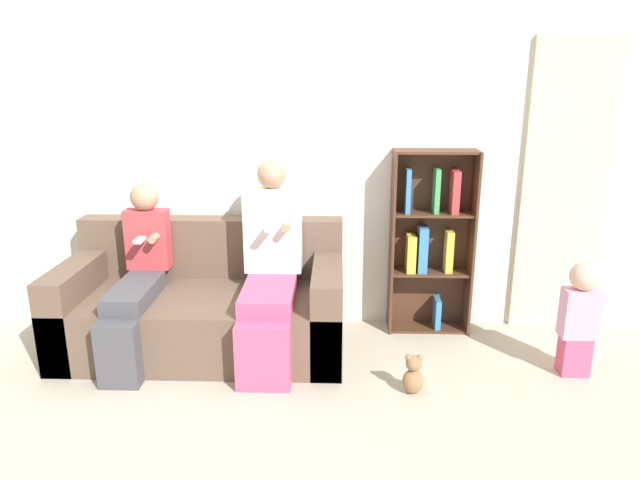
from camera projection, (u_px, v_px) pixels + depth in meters
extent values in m
plane|color=#B2A893|center=(210.00, 387.00, 3.46)|extent=(14.00, 14.00, 0.00)
cube|color=silver|center=(231.00, 154.00, 4.09)|extent=(10.00, 0.06, 2.55)
cube|color=beige|center=(564.00, 189.00, 4.03)|extent=(0.60, 0.04, 2.08)
cube|color=brown|center=(202.00, 326.00, 3.81)|extent=(1.88, 0.72, 0.41)
cube|color=brown|center=(214.00, 274.00, 4.18)|extent=(1.88, 0.18, 0.84)
cube|color=brown|center=(76.00, 310.00, 3.80)|extent=(0.19, 0.72, 0.62)
cube|color=brown|center=(327.00, 313.00, 3.75)|extent=(0.19, 0.72, 0.62)
cube|color=#DB4C75|center=(263.00, 357.00, 3.39)|extent=(0.33, 0.12, 0.41)
cube|color=#DB4C75|center=(268.00, 296.00, 3.63)|extent=(0.33, 0.53, 0.11)
cube|color=white|center=(273.00, 230.00, 3.87)|extent=(0.39, 0.17, 0.58)
sphere|color=tan|center=(272.00, 174.00, 3.76)|extent=(0.19, 0.19, 0.19)
cylinder|color=tan|center=(287.00, 227.00, 3.72)|extent=(0.05, 0.10, 0.05)
cube|color=white|center=(270.00, 229.00, 3.67)|extent=(0.05, 0.12, 0.02)
cube|color=#47474C|center=(118.00, 355.00, 3.42)|extent=(0.25, 0.12, 0.41)
cube|color=#47474C|center=(134.00, 293.00, 3.67)|extent=(0.25, 0.57, 0.11)
cube|color=#B73D42|center=(148.00, 239.00, 3.94)|extent=(0.29, 0.13, 0.42)
sphere|color=tan|center=(144.00, 197.00, 3.85)|extent=(0.19, 0.19, 0.19)
cylinder|color=tan|center=(154.00, 238.00, 3.81)|extent=(0.05, 0.10, 0.05)
cube|color=white|center=(140.00, 240.00, 3.77)|extent=(0.05, 0.12, 0.02)
cube|color=#DB4C75|center=(574.00, 355.00, 3.58)|extent=(0.17, 0.13, 0.26)
cube|color=#E599BC|center=(580.00, 313.00, 3.50)|extent=(0.22, 0.13, 0.31)
sphere|color=beige|center=(585.00, 276.00, 3.44)|extent=(0.18, 0.18, 0.18)
cube|color=#4C2D1E|center=(392.00, 243.00, 4.07)|extent=(0.02, 0.23, 1.33)
cube|color=#4C2D1E|center=(471.00, 244.00, 4.06)|extent=(0.02, 0.23, 1.33)
cube|color=#4C2D1E|center=(429.00, 239.00, 4.17)|extent=(0.58, 0.02, 1.33)
cube|color=#4C2D1E|center=(427.00, 327.00, 4.25)|extent=(0.55, 0.19, 0.02)
cube|color=#4C2D1E|center=(430.00, 272.00, 4.13)|extent=(0.55, 0.19, 0.02)
cube|color=#4C2D1E|center=(433.00, 214.00, 4.00)|extent=(0.55, 0.19, 0.02)
cube|color=#4C2D1E|center=(437.00, 152.00, 3.88)|extent=(0.55, 0.19, 0.02)
cube|color=#C63838|center=(454.00, 192.00, 3.96)|extent=(0.05, 0.16, 0.30)
cube|color=gold|center=(449.00, 251.00, 4.08)|extent=(0.05, 0.12, 0.30)
cube|color=gold|center=(411.00, 253.00, 4.09)|extent=(0.06, 0.15, 0.27)
cube|color=#429956|center=(436.00, 191.00, 3.96)|extent=(0.03, 0.13, 0.31)
cube|color=teal|center=(422.00, 249.00, 4.08)|extent=(0.06, 0.15, 0.33)
cube|color=teal|center=(407.00, 191.00, 3.96)|extent=(0.03, 0.15, 0.31)
cube|color=teal|center=(437.00, 312.00, 4.21)|extent=(0.04, 0.16, 0.22)
ellipsoid|color=#936B47|center=(413.00, 381.00, 3.37)|extent=(0.13, 0.10, 0.15)
sphere|color=#936B47|center=(414.00, 363.00, 3.34)|extent=(0.10, 0.10, 0.10)
sphere|color=#936B47|center=(408.00, 357.00, 3.33)|extent=(0.04, 0.04, 0.04)
sphere|color=#936B47|center=(420.00, 358.00, 3.32)|extent=(0.04, 0.04, 0.04)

